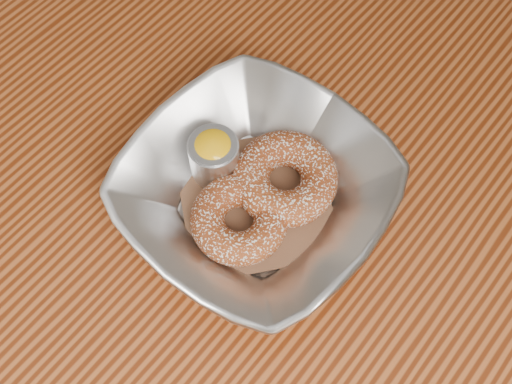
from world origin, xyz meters
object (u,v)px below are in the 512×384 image
Objects in this scene: donut_front at (239,219)px; ramekin at (214,156)px; serving_bowl at (256,192)px; donut_back at (285,178)px; table at (318,239)px.

ramekin is (-0.06, 0.03, 0.01)m from donut_front.
donut_back is at bearing 69.15° from serving_bowl.
serving_bowl is 4.35× the size of ramekin.
donut_front reaches higher than table.
donut_front is (-0.01, -0.06, -0.00)m from donut_back.
ramekin is at bearing -156.26° from donut_back.
serving_bowl is (-0.05, -0.05, 0.13)m from table.
serving_bowl is at bearing -1.53° from ramekin.
donut_front is at bearing -121.99° from table.
table is 11.67× the size of donut_back.
donut_back reaches higher than table.
donut_back is 1.11× the size of donut_front.
donut_front is at bearing -28.69° from ramekin.
ramekin is at bearing 151.31° from donut_front.
donut_back is at bearing 23.74° from ramekin.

